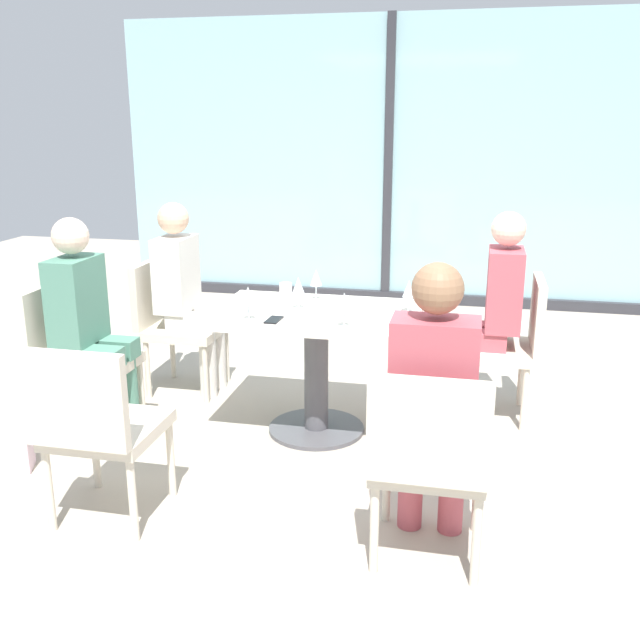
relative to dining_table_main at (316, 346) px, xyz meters
The scene contains 20 objects.
ground_plane 0.52m from the dining_table_main, ahead, with size 12.00×12.00×0.00m, color #A89E8E.
window_wall_backdrop 3.27m from the dining_table_main, 90.00° to the left, with size 5.29×0.10×2.70m.
dining_table_main is the anchor object (origin of this frame).
chair_side_end 1.38m from the dining_table_main, 167.10° to the right, with size 0.50×0.46×0.87m.
chair_far_right 1.18m from the dining_table_main, 23.11° to the left, with size 0.50×0.46×0.87m.
chair_front_right 1.38m from the dining_table_main, 58.49° to the right, with size 0.46×0.50×0.87m.
chair_far_left 1.18m from the dining_table_main, 156.89° to the left, with size 0.50×0.46×0.87m.
chair_front_left 1.38m from the dining_table_main, 121.51° to the right, with size 0.46×0.50×0.87m.
person_side_end 1.29m from the dining_table_main, 166.01° to the right, with size 0.39×0.34×1.26m.
person_far_right 1.09m from the dining_table_main, 25.38° to the left, with size 0.39×0.34×1.26m.
person_front_right 1.30m from the dining_table_main, 55.95° to the right, with size 0.34×0.39×1.26m.
person_far_left 1.09m from the dining_table_main, 154.62° to the left, with size 0.39×0.34×1.26m.
wine_glass_0 0.36m from the dining_table_main, 166.77° to the left, with size 0.07×0.07×0.18m.
wine_glass_1 0.42m from the dining_table_main, 102.78° to the left, with size 0.07×0.07×0.18m.
wine_glass_2 0.62m from the dining_table_main, ahead, with size 0.07×0.07×0.18m.
wine_glass_3 0.53m from the dining_table_main, 140.80° to the right, with size 0.07×0.07×0.18m.
wine_glass_4 0.49m from the dining_table_main, 52.99° to the right, with size 0.07×0.07×0.18m.
coffee_cup 0.44m from the dining_table_main, 133.02° to the left, with size 0.08×0.08×0.09m, color white.
cell_phone_on_table 0.37m from the dining_table_main, 127.13° to the right, with size 0.07×0.14×0.01m, color black.
handbag_0 1.75m from the dining_table_main, 150.89° to the right, with size 0.30×0.16×0.28m, color beige.
Camera 1 is at (0.85, -3.79, 1.79)m, focal length 40.25 mm.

